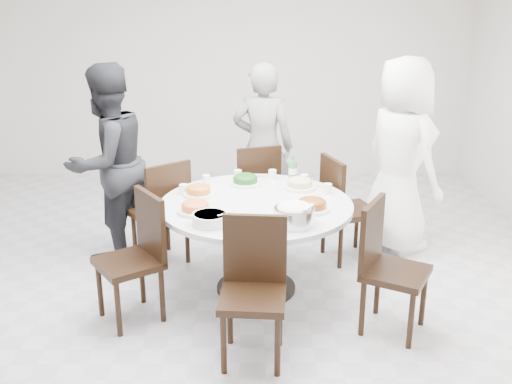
{
  "coord_description": "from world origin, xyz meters",
  "views": [
    {
      "loc": [
        0.23,
        -4.51,
        2.35
      ],
      "look_at": [
        0.29,
        -0.1,
        0.82
      ],
      "focal_mm": 42.0,
      "sensor_mm": 36.0,
      "label": 1
    }
  ],
  "objects_px": {
    "chair_n": "(253,190)",
    "rice_bowl": "(294,216)",
    "dining_table": "(256,247)",
    "chair_sw": "(128,260)",
    "chair_ne": "(350,208)",
    "chair_se": "(396,270)",
    "diner_middle": "(263,147)",
    "chair_nw": "(159,211)",
    "soup_bowl": "(210,219)",
    "chair_s": "(253,295)",
    "diner_left": "(108,163)",
    "diner_right": "(401,156)",
    "beverage_bottle": "(293,169)"
  },
  "relations": [
    {
      "from": "chair_nw",
      "to": "chair_se",
      "type": "height_order",
      "value": "same"
    },
    {
      "from": "soup_bowl",
      "to": "chair_sw",
      "type": "bearing_deg",
      "value": -179.87
    },
    {
      "from": "chair_ne",
      "to": "beverage_bottle",
      "type": "relative_size",
      "value": 3.82
    },
    {
      "from": "rice_bowl",
      "to": "chair_s",
      "type": "bearing_deg",
      "value": -120.36
    },
    {
      "from": "diner_left",
      "to": "soup_bowl",
      "type": "bearing_deg",
      "value": 77.17
    },
    {
      "from": "chair_s",
      "to": "diner_left",
      "type": "bearing_deg",
      "value": 132.29
    },
    {
      "from": "diner_right",
      "to": "soup_bowl",
      "type": "relative_size",
      "value": 6.94
    },
    {
      "from": "chair_sw",
      "to": "dining_table",
      "type": "bearing_deg",
      "value": 80.88
    },
    {
      "from": "chair_n",
      "to": "beverage_bottle",
      "type": "relative_size",
      "value": 3.82
    },
    {
      "from": "chair_ne",
      "to": "diner_left",
      "type": "height_order",
      "value": "diner_left"
    },
    {
      "from": "chair_se",
      "to": "diner_middle",
      "type": "height_order",
      "value": "diner_middle"
    },
    {
      "from": "chair_se",
      "to": "diner_middle",
      "type": "xyz_separation_m",
      "value": [
        -0.88,
        2.01,
        0.36
      ]
    },
    {
      "from": "dining_table",
      "to": "diner_left",
      "type": "relative_size",
      "value": 0.86
    },
    {
      "from": "dining_table",
      "to": "chair_sw",
      "type": "bearing_deg",
      "value": -154.73
    },
    {
      "from": "diner_middle",
      "to": "chair_se",
      "type": "bearing_deg",
      "value": 123.81
    },
    {
      "from": "diner_middle",
      "to": "diner_left",
      "type": "height_order",
      "value": "diner_left"
    },
    {
      "from": "chair_n",
      "to": "rice_bowl",
      "type": "distance_m",
      "value": 1.61
    },
    {
      "from": "chair_n",
      "to": "chair_nw",
      "type": "xyz_separation_m",
      "value": [
        -0.83,
        -0.56,
        0.0
      ]
    },
    {
      "from": "chair_nw",
      "to": "soup_bowl",
      "type": "relative_size",
      "value": 3.71
    },
    {
      "from": "chair_sw",
      "to": "soup_bowl",
      "type": "distance_m",
      "value": 0.67
    },
    {
      "from": "diner_left",
      "to": "soup_bowl",
      "type": "distance_m",
      "value": 1.49
    },
    {
      "from": "chair_n",
      "to": "diner_right",
      "type": "xyz_separation_m",
      "value": [
        1.33,
        -0.28,
        0.41
      ]
    },
    {
      "from": "dining_table",
      "to": "soup_bowl",
      "type": "bearing_deg",
      "value": -127.14
    },
    {
      "from": "chair_sw",
      "to": "diner_left",
      "type": "relative_size",
      "value": 0.55
    },
    {
      "from": "chair_sw",
      "to": "soup_bowl",
      "type": "bearing_deg",
      "value": 55.74
    },
    {
      "from": "rice_bowl",
      "to": "beverage_bottle",
      "type": "height_order",
      "value": "beverage_bottle"
    },
    {
      "from": "chair_nw",
      "to": "diner_left",
      "type": "height_order",
      "value": "diner_left"
    },
    {
      "from": "chair_s",
      "to": "chair_sw",
      "type": "bearing_deg",
      "value": 154.92
    },
    {
      "from": "dining_table",
      "to": "chair_s",
      "type": "xyz_separation_m",
      "value": [
        -0.04,
        -0.96,
        0.1
      ]
    },
    {
      "from": "chair_sw",
      "to": "chair_nw",
      "type": "bearing_deg",
      "value": 140.5
    },
    {
      "from": "beverage_bottle",
      "to": "diner_right",
      "type": "bearing_deg",
      "value": 18.74
    },
    {
      "from": "chair_sw",
      "to": "diner_middle",
      "type": "relative_size",
      "value": 0.57
    },
    {
      "from": "dining_table",
      "to": "diner_middle",
      "type": "xyz_separation_m",
      "value": [
        0.09,
        1.39,
        0.46
      ]
    },
    {
      "from": "chair_nw",
      "to": "chair_s",
      "type": "height_order",
      "value": "same"
    },
    {
      "from": "chair_ne",
      "to": "chair_n",
      "type": "height_order",
      "value": "same"
    },
    {
      "from": "chair_nw",
      "to": "diner_left",
      "type": "relative_size",
      "value": 0.55
    },
    {
      "from": "chair_s",
      "to": "chair_ne",
      "type": "bearing_deg",
      "value": 65.7
    },
    {
      "from": "beverage_bottle",
      "to": "rice_bowl",
      "type": "bearing_deg",
      "value": -93.51
    },
    {
      "from": "chair_se",
      "to": "beverage_bottle",
      "type": "distance_m",
      "value": 1.34
    },
    {
      "from": "chair_ne",
      "to": "diner_right",
      "type": "distance_m",
      "value": 0.67
    },
    {
      "from": "chair_nw",
      "to": "diner_left",
      "type": "distance_m",
      "value": 0.62
    },
    {
      "from": "chair_ne",
      "to": "chair_se",
      "type": "bearing_deg",
      "value": 167.06
    },
    {
      "from": "soup_bowl",
      "to": "beverage_bottle",
      "type": "xyz_separation_m",
      "value": [
        0.65,
        0.92,
        0.09
      ]
    },
    {
      "from": "chair_nw",
      "to": "beverage_bottle",
      "type": "height_order",
      "value": "beverage_bottle"
    },
    {
      "from": "chair_n",
      "to": "chair_nw",
      "type": "bearing_deg",
      "value": 16.91
    },
    {
      "from": "diner_right",
      "to": "chair_se",
      "type": "bearing_deg",
      "value": 139.0
    },
    {
      "from": "chair_ne",
      "to": "soup_bowl",
      "type": "height_order",
      "value": "chair_ne"
    },
    {
      "from": "chair_n",
      "to": "rice_bowl",
      "type": "xyz_separation_m",
      "value": [
        0.27,
        -1.55,
        0.34
      ]
    },
    {
      "from": "diner_right",
      "to": "diner_left",
      "type": "height_order",
      "value": "diner_right"
    },
    {
      "from": "dining_table",
      "to": "rice_bowl",
      "type": "height_order",
      "value": "rice_bowl"
    }
  ]
}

